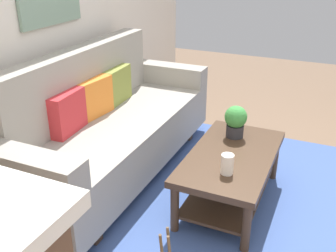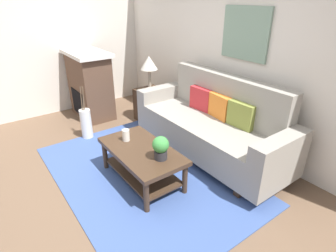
{
  "view_description": "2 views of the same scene",
  "coord_description": "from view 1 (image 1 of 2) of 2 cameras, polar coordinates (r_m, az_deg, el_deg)",
  "views": [
    {
      "loc": [
        -2.44,
        -0.19,
        1.83
      ],
      "look_at": [
        -0.06,
        0.89,
        0.63
      ],
      "focal_mm": 41.9,
      "sensor_mm": 36.0,
      "label": 1
    },
    {
      "loc": [
        2.44,
        -0.92,
        2.03
      ],
      "look_at": [
        -0.09,
        0.94,
        0.51
      ],
      "focal_mm": 29.19,
      "sensor_mm": 36.0,
      "label": 2
    }
  ],
  "objects": [
    {
      "name": "tabletop_vase",
      "position": [
        2.67,
        8.61,
        -5.51
      ],
      "size": [
        0.09,
        0.09,
        0.14
      ],
      "primitive_type": "cylinder",
      "color": "white",
      "rests_on": "coffee_table"
    },
    {
      "name": "throw_pillow_crimson",
      "position": [
        3.09,
        -14.44,
        1.9
      ],
      "size": [
        0.37,
        0.15,
        0.32
      ],
      "primitive_type": "cube",
      "rotation": [
        0.0,
        0.0,
        0.07
      ],
      "color": "red",
      "rests_on": "couch"
    },
    {
      "name": "area_rug",
      "position": [
        3.12,
        7.04,
        -11.33
      ],
      "size": [
        2.82,
        1.89,
        0.01
      ],
      "primitive_type": "cube",
      "color": "#3D5693",
      "rests_on": "ground_plane"
    },
    {
      "name": "couch",
      "position": [
        3.38,
        -8.61,
        -0.14
      ],
      "size": [
        2.31,
        0.84,
        1.08
      ],
      "color": "gray",
      "rests_on": "ground_plane"
    },
    {
      "name": "ground_plane",
      "position": [
        3.06,
        16.23,
        -13.33
      ],
      "size": [
        9.39,
        9.39,
        0.0
      ],
      "primitive_type": "plane",
      "color": "brown"
    },
    {
      "name": "throw_pillow_olive",
      "position": [
        3.64,
        -7.49,
        5.94
      ],
      "size": [
        0.36,
        0.14,
        0.32
      ],
      "primitive_type": "cube",
      "rotation": [
        0.0,
        0.0,
        0.04
      ],
      "color": "olive",
      "rests_on": "couch"
    },
    {
      "name": "coffee_table",
      "position": [
        3.01,
        9.13,
        -5.96
      ],
      "size": [
        1.1,
        0.6,
        0.43
      ],
      "color": "#422D1E",
      "rests_on": "ground_plane"
    },
    {
      "name": "wall_back",
      "position": [
        3.35,
        -18.82,
        15.11
      ],
      "size": [
        5.39,
        0.1,
        2.7
      ],
      "primitive_type": "cube",
      "color": "silver",
      "rests_on": "ground_plane"
    },
    {
      "name": "potted_plant_tabletop",
      "position": [
        3.17,
        9.8,
        0.81
      ],
      "size": [
        0.18,
        0.18,
        0.26
      ],
      "color": "#2D2D33",
      "rests_on": "coffee_table"
    },
    {
      "name": "throw_pillow_orange",
      "position": [
        3.35,
        -10.69,
        4.1
      ],
      "size": [
        0.37,
        0.16,
        0.32
      ],
      "primitive_type": "cube",
      "rotation": [
        0.0,
        0.0,
        -0.11
      ],
      "color": "orange",
      "rests_on": "couch"
    }
  ]
}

